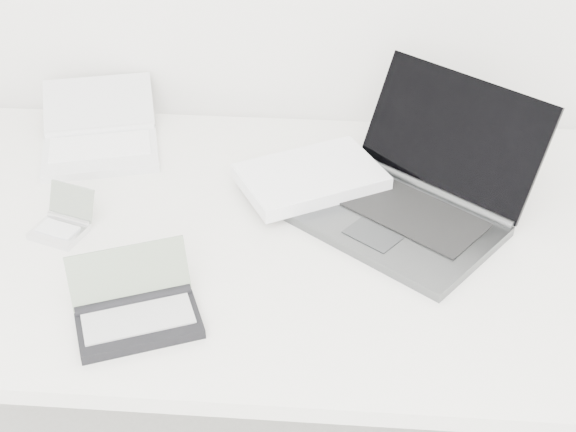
# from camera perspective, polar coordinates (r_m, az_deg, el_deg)

# --- Properties ---
(desk) EXTENTS (1.60, 0.80, 0.73)m
(desk) POSITION_cam_1_polar(r_m,az_deg,el_deg) (1.45, 1.31, -2.53)
(desk) COLOR white
(desk) RESTS_ON ground
(laptop_large) EXTENTS (0.58, 0.48, 0.21)m
(laptop_large) POSITION_cam_1_polar(r_m,az_deg,el_deg) (1.47, 6.33, 1.88)
(laptop_large) COLOR #4F5153
(laptop_large) RESTS_ON desk
(netbook_open_white) EXTENTS (0.29, 0.34, 0.08)m
(netbook_open_white) POSITION_cam_1_polar(r_m,az_deg,el_deg) (1.69, -13.22, 5.37)
(netbook_open_white) COLOR white
(netbook_open_white) RESTS_ON desk
(pda_silver) EXTENTS (0.11, 0.12, 0.07)m
(pda_silver) POSITION_cam_1_polar(r_m,az_deg,el_deg) (1.46, -15.72, -0.51)
(pda_silver) COLOR silver
(pda_silver) RESTS_ON desk
(palmtop_charcoal) EXTENTS (0.22, 0.20, 0.10)m
(palmtop_charcoal) POSITION_cam_1_polar(r_m,az_deg,el_deg) (1.25, -10.73, -6.68)
(palmtop_charcoal) COLOR black
(palmtop_charcoal) RESTS_ON desk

